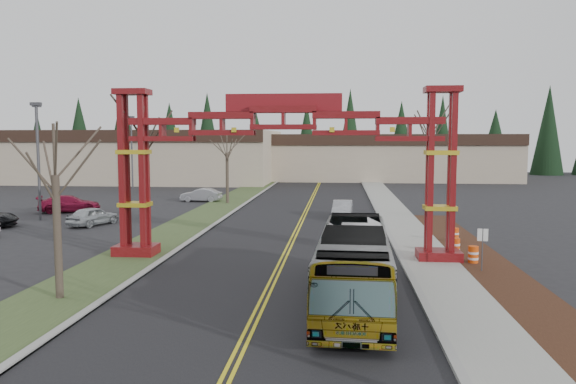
# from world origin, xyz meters

# --- Properties ---
(road) EXTENTS (12.00, 110.00, 0.02)m
(road) POSITION_xyz_m (0.00, 25.00, 0.01)
(road) COLOR black
(road) RESTS_ON ground
(lane_line_left) EXTENTS (0.12, 100.00, 0.01)m
(lane_line_left) POSITION_xyz_m (-0.12, 25.00, 0.03)
(lane_line_left) COLOR yellow
(lane_line_left) RESTS_ON road
(lane_line_right) EXTENTS (0.12, 100.00, 0.01)m
(lane_line_right) POSITION_xyz_m (0.12, 25.00, 0.03)
(lane_line_right) COLOR yellow
(lane_line_right) RESTS_ON road
(curb_right) EXTENTS (0.30, 110.00, 0.15)m
(curb_right) POSITION_xyz_m (6.15, 25.00, 0.07)
(curb_right) COLOR gray
(curb_right) RESTS_ON ground
(sidewalk_right) EXTENTS (2.60, 110.00, 0.14)m
(sidewalk_right) POSITION_xyz_m (7.60, 25.00, 0.08)
(sidewalk_right) COLOR gray
(sidewalk_right) RESTS_ON ground
(landscape_strip) EXTENTS (2.60, 50.00, 0.12)m
(landscape_strip) POSITION_xyz_m (10.20, 10.00, 0.06)
(landscape_strip) COLOR black
(landscape_strip) RESTS_ON ground
(grass_median) EXTENTS (4.00, 110.00, 0.08)m
(grass_median) POSITION_xyz_m (-8.00, 25.00, 0.04)
(grass_median) COLOR #374A25
(grass_median) RESTS_ON ground
(curb_left) EXTENTS (0.30, 110.00, 0.15)m
(curb_left) POSITION_xyz_m (-6.15, 25.00, 0.07)
(curb_left) COLOR gray
(curb_left) RESTS_ON ground
(gateway_arch) EXTENTS (18.20, 1.60, 8.90)m
(gateway_arch) POSITION_xyz_m (0.00, 18.00, 5.98)
(gateway_arch) COLOR #570B0B
(gateway_arch) RESTS_ON ground
(retail_building_west) EXTENTS (46.00, 22.30, 7.50)m
(retail_building_west) POSITION_xyz_m (-30.00, 71.96, 3.76)
(retail_building_west) COLOR tan
(retail_building_west) RESTS_ON ground
(retail_building_east) EXTENTS (38.00, 20.30, 7.00)m
(retail_building_east) POSITION_xyz_m (10.00, 79.95, 3.51)
(retail_building_east) COLOR tan
(retail_building_east) RESTS_ON ground
(conifer_treeline) EXTENTS (116.10, 5.60, 13.00)m
(conifer_treeline) POSITION_xyz_m (0.25, 92.00, 6.49)
(conifer_treeline) COLOR black
(conifer_treeline) RESTS_ON ground
(transit_bus) EXTENTS (2.93, 10.94, 3.02)m
(transit_bus) POSITION_xyz_m (3.47, 10.01, 1.51)
(transit_bus) COLOR #9A9CA1
(transit_bus) RESTS_ON ground
(silver_sedan) EXTENTS (1.71, 4.33, 1.40)m
(silver_sedan) POSITION_xyz_m (3.14, 33.63, 0.70)
(silver_sedan) COLOR #A5A8AD
(silver_sedan) RESTS_ON ground
(parked_car_near_a) EXTENTS (2.89, 4.38, 1.39)m
(parked_car_near_a) POSITION_xyz_m (-15.01, 28.10, 0.69)
(parked_car_near_a) COLOR #B4B9BC
(parked_car_near_a) RESTS_ON ground
(parked_car_mid_a) EXTENTS (5.51, 3.86, 1.48)m
(parked_car_mid_a) POSITION_xyz_m (-20.26, 35.04, 0.74)
(parked_car_mid_a) COLOR maroon
(parked_car_mid_a) RESTS_ON ground
(parked_car_far_a) EXTENTS (4.18, 1.73, 1.35)m
(parked_car_far_a) POSITION_xyz_m (-11.00, 44.22, 0.67)
(parked_car_far_a) COLOR #B7B8BF
(parked_car_far_a) RESTS_ON ground
(bare_tree_median_near) EXTENTS (3.01, 3.01, 6.87)m
(bare_tree_median_near) POSITION_xyz_m (-8.00, 9.68, 4.86)
(bare_tree_median_near) COLOR #382D26
(bare_tree_median_near) RESTS_ON ground
(bare_tree_median_mid) EXTENTS (3.45, 3.45, 8.82)m
(bare_tree_median_mid) POSITION_xyz_m (-8.00, 19.48, 6.49)
(bare_tree_median_mid) COLOR #382D26
(bare_tree_median_mid) RESTS_ON ground
(bare_tree_median_far) EXTENTS (2.98, 2.98, 6.91)m
(bare_tree_median_far) POSITION_xyz_m (-8.00, 42.69, 4.92)
(bare_tree_median_far) COLOR #382D26
(bare_tree_median_far) RESTS_ON ground
(bare_tree_right_far) EXTENTS (3.41, 3.41, 8.82)m
(bare_tree_right_far) POSITION_xyz_m (10.00, 34.34, 6.53)
(bare_tree_right_far) COLOR #382D26
(bare_tree_right_far) RESTS_ON ground
(light_pole_near) EXTENTS (0.79, 0.39, 9.07)m
(light_pole_near) POSITION_xyz_m (-20.20, 30.21, 5.25)
(light_pole_near) COLOR #3F3F44
(light_pole_near) RESTS_ON ground
(light_pole_mid) EXTENTS (0.86, 0.43, 9.93)m
(light_pole_mid) POSITION_xyz_m (-29.21, 46.39, 5.74)
(light_pole_mid) COLOR #3F3F44
(light_pole_mid) RESTS_ON ground
(light_pole_far) EXTENTS (0.80, 0.40, 9.21)m
(light_pole_far) POSITION_xyz_m (-23.80, 59.23, 5.33)
(light_pole_far) COLOR #3F3F44
(light_pole_far) RESTS_ON ground
(street_sign) EXTENTS (0.48, 0.09, 2.12)m
(street_sign) POSITION_xyz_m (9.57, 15.61, 1.52)
(street_sign) COLOR #3F3F44
(street_sign) RESTS_ON ground
(barrel_south) EXTENTS (0.51, 0.51, 0.95)m
(barrel_south) POSITION_xyz_m (9.59, 17.40, 0.48)
(barrel_south) COLOR #DE470C
(barrel_south) RESTS_ON ground
(barrel_mid) EXTENTS (0.52, 0.52, 0.97)m
(barrel_mid) POSITION_xyz_m (9.13, 19.54, 0.49)
(barrel_mid) COLOR #DE470C
(barrel_mid) RESTS_ON ground
(barrel_north) EXTENTS (0.51, 0.51, 0.95)m
(barrel_north) POSITION_xyz_m (9.83, 23.24, 0.47)
(barrel_north) COLOR #DE470C
(barrel_north) RESTS_ON ground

